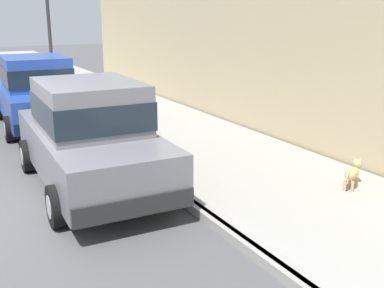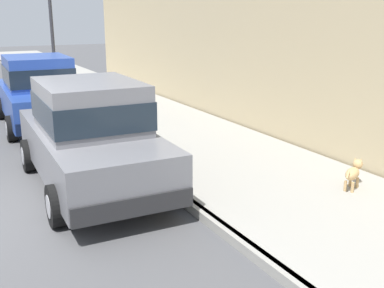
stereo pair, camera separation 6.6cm
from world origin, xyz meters
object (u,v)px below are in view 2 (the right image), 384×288
car_grey_sedan (90,134)px  car_blue_sedan (39,91)px  dog_tan (354,172)px  street_lamp (51,17)px

car_grey_sedan → car_blue_sedan: same height
car_grey_sedan → car_blue_sedan: size_ratio=1.00×
dog_tan → street_lamp: size_ratio=0.16×
street_lamp → car_blue_sedan: bearing=-108.0°
car_blue_sedan → street_lamp: (1.34, 4.14, 1.92)m
car_blue_sedan → street_lamp: bearing=72.0°
car_blue_sedan → dog_tan: (3.70, -7.82, -0.55)m
dog_tan → street_lamp: street_lamp is taller
car_blue_sedan → dog_tan: car_blue_sedan is taller
car_blue_sedan → dog_tan: size_ratio=6.71×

